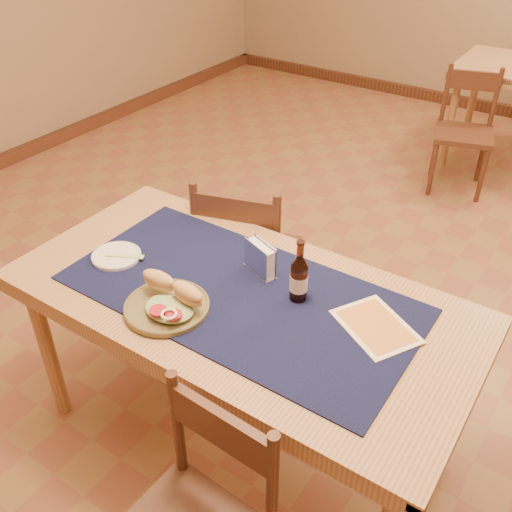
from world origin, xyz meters
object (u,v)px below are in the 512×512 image
Objects in this scene: beer_bottle at (299,278)px; napkin_holder at (260,259)px; sandwich_plate at (169,302)px; main_table at (240,313)px; chair_main_far at (246,257)px.

napkin_holder is at bearing 164.54° from beer_bottle.
sandwich_plate is at bearing -138.09° from beer_bottle.
beer_bottle is at bearing 25.95° from main_table.
main_table is 0.26m from beer_bottle.
chair_main_far is at bearing 139.85° from beer_bottle.
sandwich_plate is at bearing -74.41° from chair_main_far.
chair_main_far is 6.05× the size of napkin_holder.
napkin_holder is at bearing 93.04° from main_table.
beer_bottle is (0.32, 0.28, 0.05)m from sandwich_plate.
chair_main_far reaches higher than sandwich_plate.
main_table is 0.20m from napkin_holder.
beer_bottle reaches higher than chair_main_far.
chair_main_far is 3.18× the size of sandwich_plate.
beer_bottle is 0.19m from napkin_holder.
chair_main_far is at bearing 123.03° from main_table.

